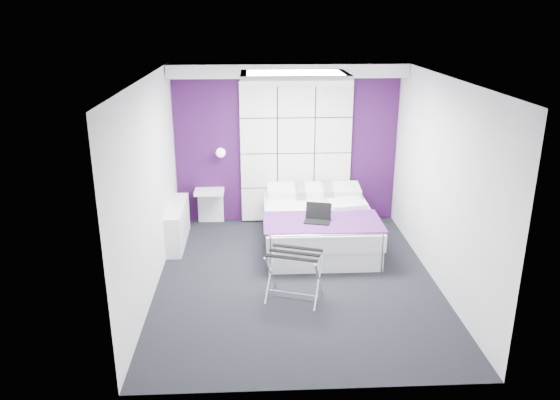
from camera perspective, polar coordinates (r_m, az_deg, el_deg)
The scene contains 15 objects.
floor at distance 7.23m, azimuth 1.71°, elevation -8.32°, with size 4.40×4.40×0.00m, color black.
ceiling at distance 6.46m, azimuth 1.94°, elevation 12.62°, with size 4.40×4.40×0.00m, color white.
wall_back at distance 8.85m, azimuth 0.67°, elevation 5.84°, with size 3.60×3.60×0.00m, color silver.
wall_left at distance 6.83m, azimuth -13.42°, elevation 1.29°, with size 4.40×4.40×0.00m, color silver.
wall_right at distance 7.10m, azimuth 16.45°, elevation 1.71°, with size 4.40×4.40×0.00m, color silver.
accent_wall at distance 8.84m, azimuth 0.67°, elevation 5.83°, with size 3.58×0.02×2.58m, color #340E3D.
soffit at distance 8.40m, azimuth 0.81°, elevation 13.44°, with size 3.58×0.50×0.20m, color white.
headboard at distance 8.83m, azimuth 1.67°, elevation 4.94°, with size 1.80×0.08×2.30m, color silver, non-canonical shape.
skylight at distance 7.06m, azimuth 1.52°, elevation 12.77°, with size 1.36×0.86×0.12m, color white, non-canonical shape.
wall_lamp at distance 8.73m, azimuth -6.20°, elevation 5.01°, with size 0.15×0.15×0.15m, color white.
radiator at distance 8.35m, azimuth -10.64°, elevation -2.51°, with size 0.22×1.20×0.60m, color white.
bed at distance 8.18m, azimuth 3.99°, elevation -2.70°, with size 1.65×1.99×0.70m.
nightstand at distance 8.88m, azimuth -7.39°, elevation 0.89°, with size 0.47×0.37×0.05m, color white.
luggage_rack at distance 6.65m, azimuth 1.50°, elevation -7.90°, with size 0.62×0.46×0.62m.
laptop at distance 7.62m, azimuth 3.89°, elevation -1.76°, with size 0.35×0.25×0.25m.
Camera 1 is at (-0.53, -6.40, 3.32)m, focal length 35.00 mm.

